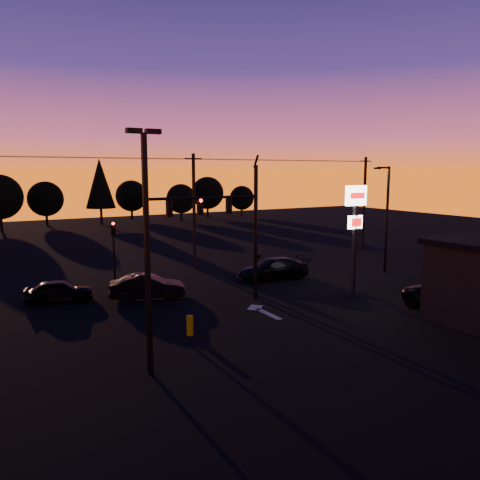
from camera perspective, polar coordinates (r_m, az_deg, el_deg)
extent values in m
plane|color=black|center=(24.53, 3.81, -9.78)|extent=(120.00, 120.00, 0.00)
cube|color=beige|center=(25.59, 3.51, -8.99)|extent=(0.35, 2.20, 0.01)
cube|color=beige|center=(26.72, 1.85, -8.23)|extent=(1.20, 1.20, 0.01)
cylinder|color=black|center=(27.73, 1.92, 0.83)|extent=(0.24, 0.24, 8.00)
cylinder|color=black|center=(27.49, 1.96, 9.55)|extent=(0.14, 0.52, 0.76)
cylinder|color=black|center=(25.97, -4.20, 5.18)|extent=(6.50, 0.16, 0.16)
cube|color=black|center=(26.66, -1.37, 4.21)|extent=(0.32, 0.22, 0.95)
sphere|color=black|center=(26.52, -1.24, 4.94)|extent=(0.18, 0.18, 0.18)
sphere|color=black|center=(26.54, -1.23, 4.30)|extent=(0.18, 0.18, 0.18)
sphere|color=black|center=(26.56, -1.23, 3.65)|extent=(0.18, 0.18, 0.18)
cube|color=black|center=(25.86, -4.89, 4.05)|extent=(0.32, 0.22, 0.95)
sphere|color=#FF0705|center=(25.71, -4.78, 4.81)|extent=(0.18, 0.18, 0.18)
sphere|color=black|center=(25.73, -4.77, 4.14)|extent=(0.18, 0.18, 0.18)
sphere|color=black|center=(25.76, -4.76, 3.48)|extent=(0.18, 0.18, 0.18)
cube|color=black|center=(25.16, -8.62, 3.87)|extent=(0.32, 0.22, 0.95)
sphere|color=black|center=(25.01, -8.53, 4.65)|extent=(0.18, 0.18, 0.18)
sphere|color=black|center=(25.03, -8.51, 3.96)|extent=(0.18, 0.18, 0.18)
sphere|color=black|center=(25.06, -8.50, 3.28)|extent=(0.18, 0.18, 0.18)
cube|color=black|center=(28.04, 2.22, -1.98)|extent=(0.22, 0.18, 0.28)
cylinder|color=black|center=(32.43, -15.08, -2.28)|extent=(0.14, 0.14, 3.60)
cube|color=black|center=(32.12, -15.22, 1.40)|extent=(0.30, 0.20, 0.90)
sphere|color=#FF0705|center=(31.97, -15.19, 1.95)|extent=(0.18, 0.18, 0.18)
sphere|color=black|center=(32.00, -15.17, 1.45)|extent=(0.18, 0.18, 0.18)
sphere|color=black|center=(32.03, -15.15, 0.95)|extent=(0.18, 0.18, 0.18)
cube|color=black|center=(17.56, -11.24, -2.08)|extent=(0.18, 0.18, 9.00)
cube|color=black|center=(17.23, -12.82, 12.87)|extent=(0.55, 0.30, 0.18)
cube|color=black|center=(17.45, -10.56, 12.88)|extent=(0.55, 0.30, 0.18)
cube|color=black|center=(29.21, 13.76, -0.60)|extent=(0.22, 0.22, 6.40)
cube|color=white|center=(28.91, 13.96, 5.28)|extent=(1.50, 0.25, 1.20)
cube|color=red|center=(28.81, 14.16, 5.26)|extent=(1.10, 0.02, 0.35)
cube|color=white|center=(29.03, 13.85, 2.13)|extent=(1.00, 0.22, 0.80)
cube|color=red|center=(28.94, 14.03, 2.10)|extent=(0.75, 0.02, 0.50)
cylinder|color=black|center=(36.85, 17.46, 2.33)|extent=(0.20, 0.20, 8.00)
cylinder|color=black|center=(36.23, 17.08, 8.43)|extent=(1.20, 0.14, 0.14)
cube|color=black|center=(35.80, 16.41, 8.38)|extent=(0.50, 0.22, 0.14)
plane|color=#FFB759|center=(35.80, 16.40, 8.26)|extent=(0.35, 0.35, 0.00)
cylinder|color=black|center=(36.72, -5.62, 3.44)|extent=(0.26, 0.26, 9.00)
cube|color=black|center=(36.60, -5.71, 9.85)|extent=(1.40, 0.10, 0.10)
cylinder|color=black|center=(47.00, 14.89, 4.27)|extent=(0.26, 0.26, 9.00)
cube|color=black|center=(46.91, 15.08, 9.27)|extent=(1.40, 0.10, 0.10)
cylinder|color=black|center=(33.35, -19.74, 9.46)|extent=(18.00, 0.02, 0.02)
cylinder|color=black|center=(33.94, -19.93, 9.51)|extent=(18.00, 0.02, 0.02)
cylinder|color=black|center=(34.53, -20.10, 9.39)|extent=(18.00, 0.02, 0.02)
cylinder|color=black|center=(40.61, 6.49, 9.62)|extent=(18.00, 0.02, 0.02)
cylinder|color=black|center=(41.09, 5.99, 9.68)|extent=(18.00, 0.02, 0.02)
cylinder|color=black|center=(41.58, 5.50, 9.60)|extent=(18.00, 0.02, 0.02)
cube|color=black|center=(27.80, 23.75, -5.31)|extent=(2.20, 0.05, 1.60)
cube|color=black|center=(30.22, 27.17, -4.47)|extent=(2.20, 0.05, 1.60)
cylinder|color=#ACAA00|center=(22.43, -6.12, -10.31)|extent=(0.31, 0.31, 0.94)
cylinder|color=black|center=(67.81, -27.08, 1.74)|extent=(0.36, 0.36, 1.75)
cylinder|color=black|center=(72.29, -22.48, 2.28)|extent=(0.36, 0.36, 1.50)
sphere|color=black|center=(72.06, -22.62, 4.65)|extent=(4.95, 4.95, 4.95)
cylinder|color=black|center=(70.53, -16.54, 2.79)|extent=(0.36, 0.36, 2.38)
cone|color=black|center=(70.25, -16.70, 6.65)|extent=(4.18, 4.18, 7.12)
cylinder|color=black|center=(76.92, -13.03, 3.03)|extent=(0.36, 0.36, 1.50)
sphere|color=black|center=(76.71, -13.11, 5.26)|extent=(4.95, 4.95, 4.95)
cylinder|color=black|center=(73.29, -7.17, 2.88)|extent=(0.36, 0.36, 1.38)
sphere|color=black|center=(73.08, -7.21, 5.02)|extent=(4.54, 4.54, 4.54)
cylinder|color=black|center=(78.45, -3.96, 3.37)|extent=(0.36, 0.36, 1.62)
sphere|color=black|center=(78.23, -3.99, 5.74)|extent=(5.36, 5.36, 5.36)
cylinder|color=black|center=(80.37, 0.21, 3.38)|extent=(0.36, 0.36, 1.25)
sphere|color=black|center=(80.19, 0.21, 5.16)|extent=(4.12, 4.12, 4.12)
imported|color=black|center=(29.59, -21.14, -5.83)|extent=(4.14, 2.38, 1.33)
imported|color=black|center=(28.88, -11.21, -5.61)|extent=(4.74, 2.97, 1.47)
imported|color=black|center=(33.42, 4.05, -3.53)|extent=(5.44, 2.88, 1.50)
imported|color=black|center=(27.98, 24.65, -6.67)|extent=(2.75, 5.47, 1.49)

